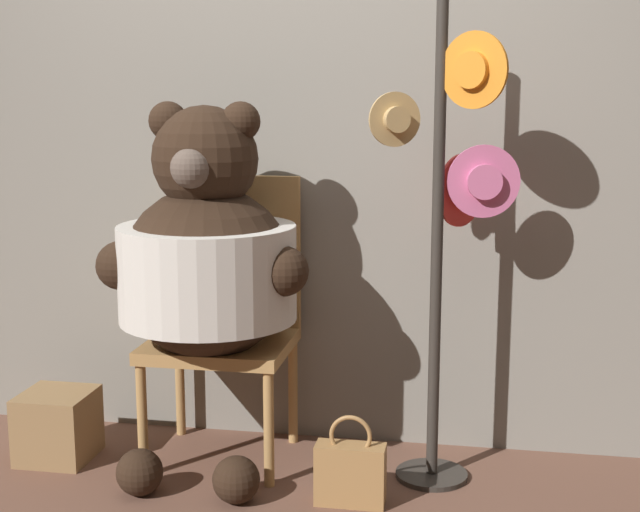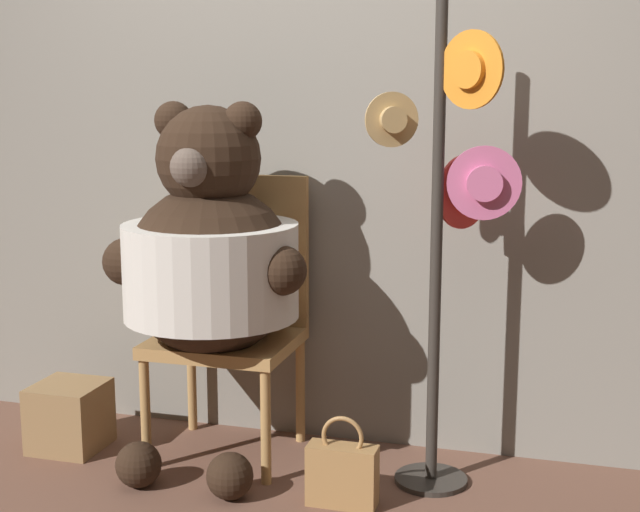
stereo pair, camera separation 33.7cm
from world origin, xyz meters
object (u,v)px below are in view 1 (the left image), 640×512
Objects in this scene: handbag_on_ground at (350,472)px; chair at (226,310)px; teddy_bear at (207,261)px; hat_display_rack at (450,220)px.

chair is at bearing 144.12° from handbag_on_ground.
chair is 3.37× the size of handbag_on_ground.
teddy_bear is 4.27× the size of handbag_on_ground.
teddy_bear reaches higher than chair.
teddy_bear is at bearing -96.34° from chair.
hat_display_rack reaches higher than handbag_on_ground.
hat_display_rack is (0.92, 0.05, 0.18)m from teddy_bear.
hat_display_rack is (0.90, -0.13, 0.41)m from chair.
hat_display_rack reaches higher than teddy_bear.
handbag_on_ground is at bearing -35.88° from chair.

